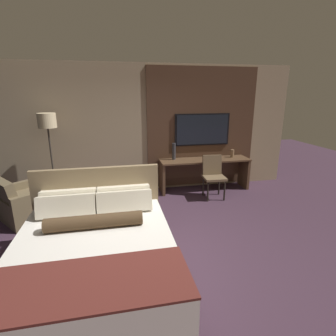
% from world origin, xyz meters
% --- Properties ---
extents(ground_plane, '(16.00, 16.00, 0.00)m').
position_xyz_m(ground_plane, '(0.00, 0.00, 0.00)').
color(ground_plane, '#3D2838').
extents(wall_back_tv_panel, '(7.20, 0.09, 2.80)m').
position_xyz_m(wall_back_tv_panel, '(0.22, 2.59, 1.40)').
color(wall_back_tv_panel, tan).
rests_on(wall_back_tv_panel, ground_plane).
extents(bed, '(1.78, 2.16, 1.16)m').
position_xyz_m(bed, '(-0.79, -0.49, 0.37)').
color(bed, '#33281E').
rests_on(bed, ground_plane).
extents(desk, '(2.05, 0.53, 0.73)m').
position_xyz_m(desk, '(1.49, 2.31, 0.51)').
color(desk, brown).
rests_on(desk, ground_plane).
extents(tv, '(1.29, 0.04, 0.73)m').
position_xyz_m(tv, '(1.49, 2.52, 1.37)').
color(tv, black).
extents(desk_chair, '(0.47, 0.47, 0.90)m').
position_xyz_m(desk_chair, '(1.53, 1.82, 0.54)').
color(desk_chair, brown).
rests_on(desk_chair, ground_plane).
extents(armchair_by_window, '(1.18, 1.19, 0.81)m').
position_xyz_m(armchair_by_window, '(-2.10, 1.50, 0.28)').
color(armchair_by_window, brown).
rests_on(armchair_by_window, ground_plane).
extents(floor_lamp, '(0.34, 0.34, 1.82)m').
position_xyz_m(floor_lamp, '(-1.75, 2.19, 1.53)').
color(floor_lamp, '#282623').
rests_on(floor_lamp, ground_plane).
extents(vase_tall, '(0.08, 0.08, 0.37)m').
position_xyz_m(vase_tall, '(0.80, 2.39, 0.92)').
color(vase_tall, '#333338').
rests_on(vase_tall, desk).
extents(vase_short, '(0.08, 0.08, 0.18)m').
position_xyz_m(vase_short, '(2.19, 2.33, 0.82)').
color(vase_short, '#846647').
rests_on(vase_short, desk).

